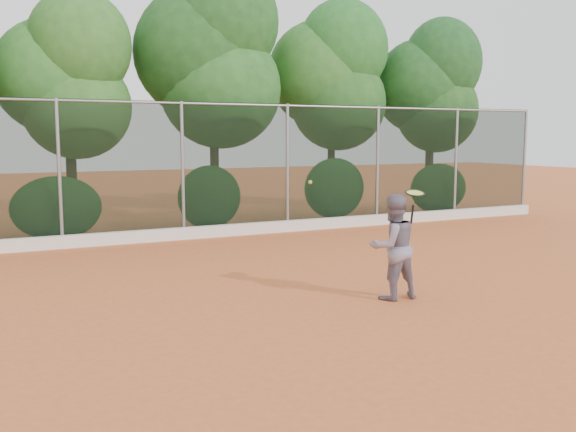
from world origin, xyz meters
name	(u,v)px	position (x,y,z in m)	size (l,w,h in m)	color
ground	(316,299)	(0.00, 0.00, 0.00)	(80.00, 80.00, 0.00)	#C9612F
concrete_curb	(186,233)	(0.00, 6.82, 0.15)	(24.00, 0.20, 0.30)	silver
tennis_player	(393,247)	(1.13, -0.52, 0.85)	(0.83, 0.65, 1.71)	slate
chainlink_fence	(183,166)	(0.00, 7.00, 1.86)	(24.09, 0.09, 3.50)	black
foliage_backdrop	(140,71)	(-0.55, 8.98, 4.40)	(23.70, 3.63, 7.55)	#452B1A
tennis_racket	(415,195)	(1.47, -0.61, 1.68)	(0.41, 0.40, 0.57)	black
tennis_ball_in_flight	(310,182)	(-0.10, 0.02, 1.91)	(0.06, 0.06, 0.06)	#AEC92D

